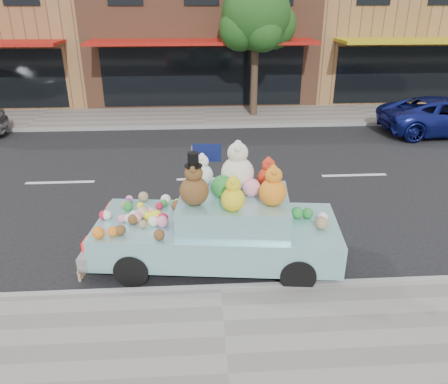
{
  "coord_description": "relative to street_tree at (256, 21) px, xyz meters",
  "views": [
    {
      "loc": [
        -0.32,
        -10.97,
        4.53
      ],
      "look_at": [
        0.15,
        -3.67,
        1.25
      ],
      "focal_mm": 35.0,
      "sensor_mm": 36.0,
      "label": 1
    }
  ],
  "objects": [
    {
      "name": "ground",
      "position": [
        -2.03,
        -6.55,
        -3.69
      ],
      "size": [
        120.0,
        120.0,
        0.0
      ],
      "primitive_type": "plane",
      "color": "black",
      "rests_on": "ground"
    },
    {
      "name": "near_sidewalk",
      "position": [
        -2.03,
        -13.05,
        -3.63
      ],
      "size": [
        60.0,
        3.0,
        0.12
      ],
      "primitive_type": "cube",
      "color": "gray",
      "rests_on": "ground"
    },
    {
      "name": "far_sidewalk",
      "position": [
        -2.03,
        -0.05,
        -3.63
      ],
      "size": [
        60.0,
        3.0,
        0.12
      ],
      "primitive_type": "cube",
      "color": "gray",
      "rests_on": "ground"
    },
    {
      "name": "near_kerb",
      "position": [
        -2.03,
        -11.55,
        -3.63
      ],
      "size": [
        60.0,
        0.12,
        0.13
      ],
      "primitive_type": "cube",
      "color": "gray",
      "rests_on": "ground"
    },
    {
      "name": "far_kerb",
      "position": [
        -2.03,
        -1.55,
        -3.63
      ],
      "size": [
        60.0,
        0.12,
        0.13
      ],
      "primitive_type": "cube",
      "color": "gray",
      "rests_on": "ground"
    },
    {
      "name": "storefront_mid",
      "position": [
        -2.03,
        5.42,
        -0.05
      ],
      "size": [
        10.0,
        9.8,
        7.3
      ],
      "color": "#90593D",
      "rests_on": "ground"
    },
    {
      "name": "storefront_right",
      "position": [
        7.97,
        5.42,
        -0.05
      ],
      "size": [
        10.0,
        9.8,
        7.3
      ],
      "color": "#986A40",
      "rests_on": "ground"
    },
    {
      "name": "street_tree",
      "position": [
        0.0,
        0.0,
        0.0
      ],
      "size": [
        3.0,
        2.7,
        5.22
      ],
      "color": "#38281C",
      "rests_on": "ground"
    },
    {
      "name": "car_blue",
      "position": [
        6.54,
        -2.79,
        -3.05
      ],
      "size": [
        4.67,
        2.21,
        1.29
      ],
      "primitive_type": "imported",
      "rotation": [
        0.0,
        0.0,
        1.59
      ],
      "color": "navy",
      "rests_on": "ground"
    },
    {
      "name": "art_car",
      "position": [
        -2.0,
        -10.6,
        -2.9
      ],
      "size": [
        4.65,
        2.24,
        2.26
      ],
      "rotation": [
        0.0,
        0.0,
        -0.12
      ],
      "color": "black",
      "rests_on": "ground"
    }
  ]
}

